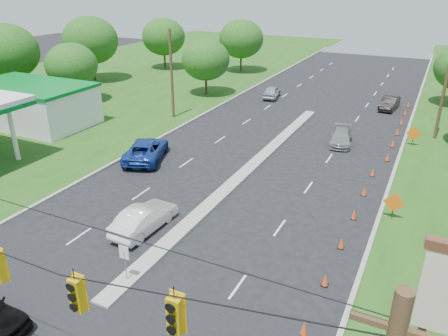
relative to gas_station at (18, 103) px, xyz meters
The scene contains 32 objects.
curb_left 16.89m from the gas_station, 35.78° to the left, with size 0.25×110.00×0.16m, color gray.
curb_right 35.22m from the gas_station, 16.13° to the left, with size 0.25×110.00×0.16m, color gray.
median 23.79m from the gas_station, ahead, with size 1.00×34.00×0.18m, color gray.
median_sign 27.62m from the gas_station, 31.07° to the right, with size 0.55×0.06×2.05m.
utility_pole_far_left 14.93m from the gas_station, 41.21° to the left, with size 0.28×0.28×9.00m, color #422D1C.
utility_pole_far_right 39.08m from the gas_station, 22.21° to the left, with size 0.28×0.28×9.00m, color #422D1C.
gas_station is the anchor object (origin of this frame).
cone_1 35.22m from the gas_station, 23.01° to the right, with size 0.32×0.32×0.70m, color #E44917.
cone_2 34.01m from the gas_station, 17.57° to the right, with size 0.32×0.32×0.70m, color #E44917.
cone_3 33.13m from the gas_station, 11.77° to the right, with size 0.32×0.32×0.70m, color #E44917.
cone_4 32.59m from the gas_station, ahead, with size 0.32×0.32×0.70m, color #E44917.
cone_5 32.43m from the gas_station, ahead, with size 0.32×0.32×0.70m, color #E44917.
cone_6 32.65m from the gas_station, ahead, with size 0.32×0.32×0.70m, color #E44917.
cone_7 33.82m from the gas_station, 12.42° to the left, with size 0.32×0.32×0.70m, color #E44917.
cone_8 34.74m from the gas_station, 18.08° to the left, with size 0.32×0.32×0.70m, color #E44917.
cone_9 35.98m from the gas_station, 23.39° to the left, with size 0.32×0.32×0.70m, color #E44917.
cone_10 37.50m from the gas_station, 28.32° to the left, with size 0.32×0.32×0.70m, color #E44917.
cone_11 39.28m from the gas_station, 32.82° to the left, with size 0.32×0.32×0.70m, color #E44917.
cone_12 41.28m from the gas_station, 36.91° to the left, with size 0.32×0.32×0.70m, color #E44917.
work_sign_1 34.54m from the gas_station, ahead, with size 1.27×0.58×1.37m.
work_sign_2 36.42m from the gas_station, 18.85° to the left, with size 1.27×0.58×1.37m.
tree_2 10.19m from the gas_station, 103.60° to the left, with size 5.88×5.88×6.86m.
tree_3 21.66m from the gas_station, 112.93° to the left, with size 7.56×7.56×8.82m.
tree_4 32.14m from the gas_station, 97.82° to the left, with size 6.72×6.72×7.84m.
tree_5 22.05m from the gas_station, 63.99° to the left, with size 5.88×5.88×6.86m.
tree_6 35.67m from the gas_station, 77.60° to the left, with size 6.72×6.72×7.84m.
tree_14 13.29m from the gas_station, 143.18° to the left, with size 7.56×7.56×8.82m.
white_sedan 23.85m from the gas_station, 24.68° to the right, with size 1.63×4.66×1.54m, color silver.
blue_pickup 15.47m from the gas_station, ahead, with size 2.71×5.88×1.63m, color navy.
silver_car_far 30.32m from the gas_station, 18.49° to the left, with size 1.79×4.40×1.28m, color gray.
silver_car_oncoming 28.18m from the gas_station, 51.34° to the left, with size 1.73×4.29×1.46m, color #9A9FB6.
dark_car_receding 38.75m from the gas_station, 36.54° to the left, with size 1.52×4.36×1.44m, color black.
Camera 1 is at (11.87, -7.36, 13.66)m, focal length 35.00 mm.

